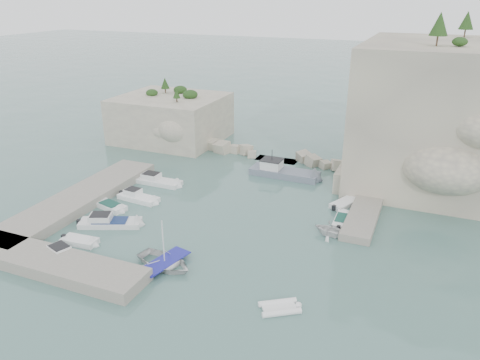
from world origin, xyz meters
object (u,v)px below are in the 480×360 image
at_px(tender_east_b, 342,223).
at_px(tender_east_d, 354,190).
at_px(motorboat_f, 65,261).
at_px(inflatable_dinghy, 279,309).
at_px(motorboat_b, 139,200).
at_px(motorboat_c, 110,208).
at_px(rowboat, 165,266).
at_px(tender_east_c, 346,205).
at_px(work_boat, 284,176).
at_px(motorboat_a, 158,184).
at_px(motorboat_d, 111,225).
at_px(tender_east_a, 330,236).
at_px(motorboat_e, 80,244).

distance_m(tender_east_b, tender_east_d, 9.11).
height_order(motorboat_f, inflatable_dinghy, motorboat_f).
height_order(motorboat_b, motorboat_c, motorboat_b).
xyz_separation_m(rowboat, tender_east_c, (12.31, 19.02, 0.00)).
xyz_separation_m(motorboat_b, work_boat, (13.27, 13.81, 0.00)).
bearing_deg(inflatable_dinghy, work_boat, 73.39).
relative_size(motorboat_a, motorboat_f, 1.13).
xyz_separation_m(motorboat_d, tender_east_a, (21.43, 6.64, 0.00)).
bearing_deg(motorboat_f, motorboat_c, 126.00).
bearing_deg(motorboat_b, motorboat_f, -78.85).
distance_m(motorboat_e, work_boat, 27.55).
bearing_deg(tender_east_b, motorboat_d, 112.86).
distance_m(inflatable_dinghy, tender_east_c, 20.88).
bearing_deg(motorboat_f, tender_east_c, 65.47).
bearing_deg(inflatable_dinghy, motorboat_a, 107.31).
xyz_separation_m(motorboat_a, work_boat, (13.90, 8.64, 0.00)).
distance_m(motorboat_b, tender_east_a, 22.33).
xyz_separation_m(motorboat_b, motorboat_f, (1.48, -13.68, 0.00)).
bearing_deg(motorboat_e, tender_east_c, 36.09).
bearing_deg(motorboat_e, rowboat, -6.13).
bearing_deg(motorboat_e, motorboat_c, 101.93).
bearing_deg(tender_east_a, tender_east_d, 7.74).
bearing_deg(motorboat_c, inflatable_dinghy, -8.13).
bearing_deg(motorboat_e, motorboat_f, -77.04).
bearing_deg(motorboat_a, motorboat_c, -97.41).
height_order(rowboat, tender_east_c, rowboat).
relative_size(motorboat_f, tender_east_b, 1.36).
bearing_deg(tender_east_c, motorboat_d, 148.84).
relative_size(motorboat_c, rowboat, 0.82).
xyz_separation_m(motorboat_a, motorboat_e, (1.15, -15.78, 0.00)).
distance_m(tender_east_a, work_boat, 16.31).
relative_size(motorboat_f, tender_east_c, 1.22).
distance_m(tender_east_a, tender_east_d, 12.36).
bearing_deg(work_boat, motorboat_d, -120.67).
height_order(motorboat_a, tender_east_b, motorboat_a).
height_order(motorboat_a, tender_east_c, motorboat_a).
bearing_deg(rowboat, motorboat_a, 46.38).
height_order(motorboat_a, rowboat, motorboat_a).
height_order(motorboat_a, motorboat_d, same).
height_order(motorboat_c, motorboat_d, motorboat_d).
height_order(motorboat_b, motorboat_e, motorboat_b).
bearing_deg(tender_east_c, tender_east_d, 24.21).
bearing_deg(inflatable_dinghy, motorboat_b, 115.67).
relative_size(tender_east_b, work_boat, 0.45).
bearing_deg(rowboat, tender_east_d, -15.17).
distance_m(motorboat_e, rowboat, 9.61).
distance_m(motorboat_d, tender_east_c, 25.97).
height_order(motorboat_e, work_boat, work_boat).
xyz_separation_m(motorboat_e, tender_east_c, (21.92, 18.73, 0.00)).
xyz_separation_m(motorboat_f, rowboat, (8.65, 2.78, 0.00)).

